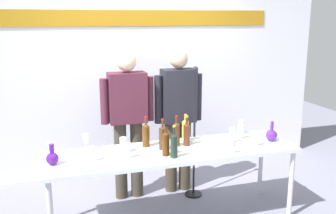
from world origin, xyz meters
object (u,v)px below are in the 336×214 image
decanter_blue_left (52,158)px  presenter_left (128,116)px  wine_bottle_6 (174,145)px  wine_glass_right_4 (232,143)px  wine_glass_left_1 (92,151)px  wine_glass_right_1 (257,137)px  wine_glass_right_2 (232,132)px  wine_bottle_0 (146,134)px  wine_glass_right_0 (241,124)px  presenter_right (178,112)px  microphone_stand (194,154)px  wine_bottle_5 (187,133)px  wine_bottle_4 (166,143)px  wine_glass_left_0 (128,148)px  wine_glass_left_2 (123,142)px  display_table (173,156)px  wine_bottle_3 (185,129)px  wine_glass_left_3 (86,138)px  decanter_blue_right (271,135)px  wine_bottle_2 (163,137)px  wine_bottle_1 (176,133)px  wine_glass_right_3 (241,129)px

decanter_blue_left → presenter_left: 1.13m
wine_bottle_6 → wine_glass_right_4: size_ratio=2.18×
wine_glass_left_1 → wine_glass_right_4: 1.33m
wine_glass_right_1 → wine_glass_left_1: bearing=177.8°
wine_glass_right_2 → presenter_left: bearing=145.8°
presenter_left → wine_bottle_0: presenter_left is taller
wine_glass_right_0 → wine_glass_right_1: bearing=-95.2°
presenter_right → microphone_stand: (0.12, -0.21, -0.45)m
decanter_blue_left → wine_bottle_6: 1.11m
wine_bottle_5 → microphone_stand: (0.24, 0.39, -0.39)m
wine_bottle_4 → wine_glass_left_0: wine_bottle_4 is taller
wine_bottle_0 → wine_glass_left_2: size_ratio=2.02×
wine_glass_right_2 → display_table: bearing=-177.1°
wine_bottle_3 → wine_glass_left_3: wine_bottle_3 is taller
decanter_blue_right → wine_bottle_6: wine_bottle_6 is taller
wine_bottle_3 → wine_glass_right_4: 0.58m
wine_bottle_2 → wine_glass_left_0: size_ratio=2.17×
wine_bottle_6 → wine_glass_left_3: (-0.76, 0.48, -0.01)m
decanter_blue_right → wine_bottle_4: wine_bottle_4 is taller
wine_bottle_0 → wine_glass_right_4: bearing=-32.0°
decanter_blue_right → wine_bottle_5: wine_bottle_5 is taller
wine_bottle_1 → wine_glass_left_2: wine_bottle_1 is taller
wine_bottle_5 → wine_glass_left_0: bearing=-164.8°
presenter_right → wine_glass_right_4: (0.21, -0.96, -0.10)m
wine_glass_left_1 → wine_bottle_6: bearing=-9.7°
decanter_blue_right → wine_glass_left_2: size_ratio=1.39×
decanter_blue_right → wine_glass_left_3: bearing=170.6°
wine_glass_left_0 → microphone_stand: (0.89, 0.56, -0.36)m
wine_bottle_5 → wine_bottle_6: 0.38m
wine_bottle_1 → wine_glass_left_1: 0.90m
wine_glass_right_0 → wine_glass_left_3: bearing=179.9°
display_table → wine_glass_left_3: size_ratio=15.31×
wine_bottle_3 → wine_glass_left_0: 0.75m
decanter_blue_left → wine_glass_right_2: 1.82m
wine_glass_right_3 → wine_bottle_2: bearing=-174.4°
wine_bottle_4 → wine_bottle_5: size_ratio=0.98×
presenter_right → wine_bottle_4: presenter_right is taller
wine_glass_right_0 → wine_bottle_4: bearing=-158.5°
display_table → decanter_blue_right: bearing=-1.9°
wine_bottle_1 → wine_bottle_4: bearing=-128.2°
wine_glass_left_0 → display_table: bearing=9.1°
wine_bottle_3 → presenter_left: bearing=138.6°
wine_bottle_0 → wine_glass_left_3: bearing=171.7°
presenter_left → wine_glass_left_1: 0.92m
wine_glass_left_0 → wine_bottle_6: bearing=-16.3°
decanter_blue_left → wine_bottle_2: wine_bottle_2 is taller
decanter_blue_right → wine_bottle_2: size_ratio=0.68×
wine_glass_left_1 → wine_glass_left_2: (0.32, 0.14, 0.02)m
wine_bottle_3 → wine_glass_right_3: 0.61m
wine_bottle_3 → wine_glass_left_0: size_ratio=2.02×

